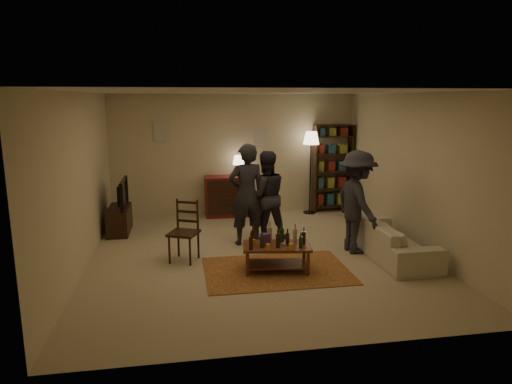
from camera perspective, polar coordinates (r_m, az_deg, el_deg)
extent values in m
plane|color=#C6B793|center=(7.78, 0.16, -7.91)|extent=(6.00, 6.00, 0.00)
plane|color=beige|center=(10.37, -2.69, 4.71)|extent=(5.50, 0.00, 5.50)
plane|color=beige|center=(7.48, -21.08, 1.21)|extent=(0.00, 6.00, 6.00)
plane|color=beige|center=(8.35, 19.12, 2.38)|extent=(0.00, 6.00, 6.00)
plane|color=beige|center=(4.58, 6.65, -4.34)|extent=(5.50, 0.00, 5.50)
plane|color=white|center=(7.33, 0.18, 12.41)|extent=(6.00, 6.00, 0.00)
cube|color=beige|center=(10.23, -11.71, 7.48)|extent=(0.35, 0.03, 0.45)
cube|color=beige|center=(10.40, 0.61, 6.68)|extent=(0.30, 0.03, 0.40)
cube|color=maroon|center=(7.11, 2.59, -9.77)|extent=(2.20, 1.50, 0.01)
cube|color=brown|center=(6.98, 2.62, -6.78)|extent=(1.09, 0.69, 0.04)
cube|color=brown|center=(7.08, 2.60, -8.98)|extent=(0.97, 0.58, 0.02)
cylinder|color=brown|center=(6.83, -1.07, -9.07)|extent=(0.05, 0.05, 0.38)
cylinder|color=brown|center=(6.90, 6.53, -8.93)|extent=(0.05, 0.05, 0.38)
cylinder|color=brown|center=(7.24, -1.12, -7.84)|extent=(0.05, 0.05, 0.38)
cylinder|color=brown|center=(7.30, 6.03, -7.73)|extent=(0.05, 0.05, 0.38)
cylinder|color=gold|center=(6.92, -0.36, -6.33)|extent=(0.07, 0.07, 0.10)
cylinder|color=gold|center=(6.74, 1.52, -6.87)|extent=(0.07, 0.07, 0.09)
cylinder|color=gold|center=(7.14, 2.96, -5.73)|extent=(0.07, 0.07, 0.11)
cylinder|color=gold|center=(6.77, 4.39, -6.82)|extent=(0.07, 0.07, 0.09)
cube|color=#68328B|center=(6.96, 1.13, -5.89)|extent=(0.15, 0.11, 0.18)
cylinder|color=gray|center=(6.96, 3.63, -6.56)|extent=(0.12, 0.12, 0.03)
cube|color=#302010|center=(7.47, -9.04, -5.10)|extent=(0.58, 0.58, 0.04)
cylinder|color=#302010|center=(7.46, -10.78, -7.12)|extent=(0.04, 0.04, 0.46)
cylinder|color=#302010|center=(7.32, -8.25, -7.40)|extent=(0.04, 0.04, 0.46)
cylinder|color=#302010|center=(7.76, -9.67, -6.33)|extent=(0.04, 0.04, 0.46)
cylinder|color=#302010|center=(7.63, -7.22, -6.57)|extent=(0.04, 0.04, 0.46)
cube|color=#302010|center=(7.55, -8.57, -2.68)|extent=(0.34, 0.17, 0.52)
cube|color=#302010|center=(9.40, -16.71, -3.35)|extent=(0.40, 1.00, 0.50)
imported|color=black|center=(9.27, -16.78, -0.19)|extent=(0.13, 0.97, 0.56)
cube|color=maroon|center=(10.22, -3.56, -0.52)|extent=(1.00, 0.48, 0.90)
cube|color=#302010|center=(10.03, -3.38, -2.10)|extent=(0.92, 0.02, 0.22)
cube|color=#302010|center=(9.97, -3.40, -0.65)|extent=(0.92, 0.02, 0.22)
cube|color=#302010|center=(9.92, -3.42, 0.81)|extent=(0.92, 0.02, 0.22)
cylinder|color=#302010|center=(10.16, -2.19, 2.12)|extent=(0.12, 0.12, 0.04)
cylinder|color=#302010|center=(10.14, -2.19, 2.84)|extent=(0.02, 0.02, 0.22)
cone|color=#FFE5B2|center=(10.11, -2.20, 4.02)|extent=(0.26, 0.26, 0.20)
cube|color=#302010|center=(10.58, 7.32, 2.85)|extent=(0.04, 0.34, 2.00)
cube|color=#302010|center=(10.86, 11.67, 2.93)|extent=(0.04, 0.34, 2.00)
cube|color=#302010|center=(10.88, 9.37, -1.54)|extent=(0.90, 0.34, 0.03)
cube|color=#302010|center=(10.79, 9.44, 0.53)|extent=(0.90, 0.34, 0.03)
cube|color=#302010|center=(10.72, 9.52, 2.63)|extent=(0.90, 0.34, 0.03)
cube|color=#302010|center=(10.67, 9.59, 4.75)|extent=(0.90, 0.34, 0.03)
cube|color=#302010|center=(10.63, 9.66, 6.89)|extent=(0.90, 0.34, 0.03)
cube|color=#302010|center=(10.61, 9.71, 8.24)|extent=(0.90, 0.34, 0.03)
cube|color=maroon|center=(10.75, 7.89, -0.85)|extent=(0.12, 0.22, 0.26)
cube|color=#265774|center=(10.83, 9.15, -0.80)|extent=(0.15, 0.22, 0.26)
cube|color=olive|center=(10.92, 10.49, -0.74)|extent=(0.18, 0.22, 0.26)
cube|color=#265774|center=(10.67, 7.95, 1.19)|extent=(0.12, 0.22, 0.24)
cube|color=olive|center=(10.75, 9.22, 1.23)|extent=(0.15, 0.22, 0.24)
cube|color=maroon|center=(10.84, 10.57, 1.27)|extent=(0.18, 0.22, 0.24)
cube|color=olive|center=(10.61, 8.00, 3.26)|extent=(0.12, 0.22, 0.22)
cube|color=maroon|center=(10.69, 9.28, 3.29)|extent=(0.15, 0.22, 0.22)
cube|color=#265774|center=(10.78, 10.64, 3.31)|extent=(0.18, 0.22, 0.22)
cube|color=maroon|center=(10.56, 8.06, 5.36)|extent=(0.12, 0.22, 0.20)
cube|color=#265774|center=(10.64, 9.35, 5.36)|extent=(0.15, 0.22, 0.20)
cube|color=olive|center=(10.73, 10.72, 5.37)|extent=(0.18, 0.22, 0.20)
cube|color=#265774|center=(10.53, 8.13, 7.47)|extent=(0.12, 0.22, 0.18)
cube|color=olive|center=(10.60, 9.42, 7.46)|extent=(0.15, 0.22, 0.18)
cube|color=maroon|center=(10.70, 10.80, 7.45)|extent=(0.18, 0.22, 0.18)
cylinder|color=black|center=(10.62, 6.69, -2.53)|extent=(0.28, 0.28, 0.03)
cylinder|color=black|center=(10.45, 6.80, 1.85)|extent=(0.03, 0.03, 1.67)
cone|color=#FFE5B2|center=(10.33, 6.92, 6.73)|extent=(0.36, 0.36, 0.28)
imported|color=beige|center=(7.98, 16.51, -5.58)|extent=(0.81, 2.08, 0.61)
imported|color=#222329|center=(8.13, -1.19, -0.33)|extent=(0.71, 0.51, 1.83)
imported|color=#292931|center=(8.40, 1.19, -0.50)|extent=(0.86, 0.70, 1.67)
imported|color=#282931|center=(7.91, 12.52, -1.24)|extent=(0.77, 1.20, 1.75)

